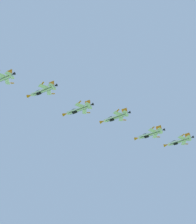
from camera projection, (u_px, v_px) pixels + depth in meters
name	position (u px, v px, depth m)	size (l,w,h in m)	color
fighter_jet_lead	(0.00, 80.00, 138.36)	(14.69, 10.72, 4.82)	white
fighter_jet_left_wing	(42.00, 91.00, 146.97)	(14.69, 10.72, 4.81)	white
fighter_jet_right_wing	(78.00, 109.00, 148.30)	(14.69, 10.81, 4.54)	white
fighter_jet_left_outer	(115.00, 117.00, 153.20)	(14.69, 10.78, 4.63)	white
fighter_jet_right_outer	(150.00, 134.00, 158.12)	(14.69, 10.84, 4.42)	white
fighter_jet_trail_slot	(179.00, 141.00, 164.73)	(14.69, 10.86, 4.38)	white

